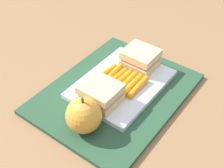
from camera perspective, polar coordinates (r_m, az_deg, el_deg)
ground_plane at (r=0.73m, az=0.59°, el=-1.96°), size 2.40×2.40×0.00m
lunchbag_mat at (r=0.72m, az=0.59°, el=-1.67°), size 0.36×0.28×0.01m
food_tray at (r=0.73m, az=1.76°, el=0.04°), size 0.23×0.17×0.01m
sandwich_half_left at (r=0.76m, az=5.19°, el=4.73°), size 0.07×0.08×0.04m
sandwich_half_right at (r=0.67m, az=-2.08°, el=-1.73°), size 0.07×0.08×0.04m
carrot_sticks_bundle at (r=0.72m, az=1.79°, el=0.78°), size 0.08×0.10×0.02m
apple at (r=0.62m, az=-5.19°, el=-5.75°), size 0.07×0.07×0.08m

